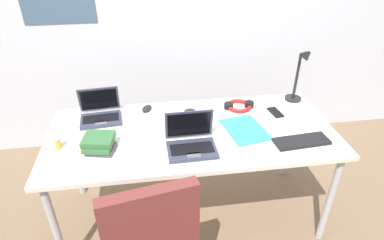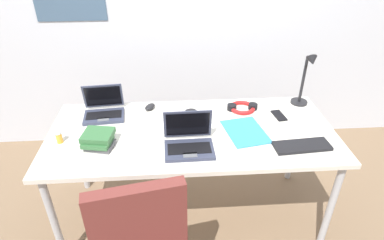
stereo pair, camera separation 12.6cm
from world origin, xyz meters
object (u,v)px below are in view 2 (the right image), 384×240
external_keyboard (302,146)px  coffee_mug (191,117)px  desk_lamp (305,80)px  pill_bottle (59,137)px  computer_mouse (150,107)px  laptop_near_mouse (189,142)px  cell_phone (279,115)px  paper_folder_back_right (245,132)px  headphones (242,107)px  laptop_near_lamp (104,110)px  book_stack (98,140)px

external_keyboard → coffee_mug: bearing=149.2°
desk_lamp → coffee_mug: 0.84m
pill_bottle → computer_mouse: bearing=35.3°
laptop_near_mouse → external_keyboard: bearing=-3.6°
desk_lamp → computer_mouse: size_ratio=4.17×
cell_phone → coffee_mug: size_ratio=1.20×
external_keyboard → paper_folder_back_right: (-0.30, 0.18, -0.01)m
desk_lamp → pill_bottle: desk_lamp is taller
desk_lamp → headphones: size_ratio=1.87×
laptop_near_mouse → computer_mouse: laptop_near_mouse is taller
laptop_near_mouse → external_keyboard: size_ratio=0.87×
cell_phone → paper_folder_back_right: cell_phone is taller
computer_mouse → pill_bottle: bearing=-116.1°
cell_phone → laptop_near_lamp: bearing=166.9°
desk_lamp → laptop_near_lamp: bearing=-178.2°
laptop_near_mouse → computer_mouse: (-0.24, 0.48, -0.03)m
desk_lamp → external_keyboard: size_ratio=1.21×
computer_mouse → paper_folder_back_right: bearing=-0.4°
laptop_near_mouse → pill_bottle: (-0.77, 0.11, -0.00)m
book_stack → paper_folder_back_right: (0.89, 0.09, -0.04)m
cell_phone → laptop_near_mouse: bearing=-161.9°
cell_phone → paper_folder_back_right: 0.32m
desk_lamp → headphones: (-0.43, -0.03, -0.18)m
computer_mouse → headphones: headphones is taller
desk_lamp → external_keyboard: desk_lamp is taller
desk_lamp → book_stack: (-1.35, -0.40, -0.15)m
book_stack → coffee_mug: 0.60m
external_keyboard → computer_mouse: (-0.91, 0.52, 0.01)m
desk_lamp → headphones: bearing=-176.0°
computer_mouse → book_stack: bearing=-94.8°
external_keyboard → headphones: headphones is taller
laptop_near_lamp → headphones: (0.95, 0.01, -0.03)m
headphones → cell_phone: bearing=-25.1°
laptop_near_lamp → headphones: laptop_near_lamp is taller
external_keyboard → pill_bottle: (-1.43, 0.15, 0.03)m
external_keyboard → pill_bottle: bearing=169.7°
laptop_near_lamp → external_keyboard: bearing=-20.5°
laptop_near_mouse → cell_phone: bearing=26.6°
laptop_near_mouse → book_stack: 0.53m
desk_lamp → laptop_near_lamp: (-1.38, -0.04, -0.16)m
book_stack → laptop_near_mouse: bearing=-5.6°
laptop_near_mouse → laptop_near_lamp: (-0.55, 0.41, -0.00)m
laptop_near_mouse → headphones: size_ratio=1.34×
laptop_near_lamp → computer_mouse: (0.31, 0.07, -0.02)m
external_keyboard → paper_folder_back_right: external_keyboard is taller
computer_mouse → cell_phone: (0.88, -0.16, -0.01)m
paper_folder_back_right → laptop_near_lamp: bearing=163.4°
computer_mouse → cell_phone: size_ratio=0.71×
laptop_near_mouse → headphones: laptop_near_mouse is taller
external_keyboard → cell_phone: external_keyboard is taller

